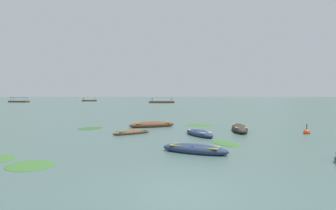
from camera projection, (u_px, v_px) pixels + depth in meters
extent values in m
plane|color=#425B56|center=(175.00, 97.00, 1506.49)|extent=(6000.00, 6000.00, 0.00)
cone|color=#56665B|center=(10.00, 69.00, 1702.75)|extent=(1277.31, 1277.31, 354.22)
cone|color=#56665B|center=(160.00, 79.00, 1655.89)|extent=(626.17, 626.17, 217.99)
cone|color=slate|center=(238.00, 62.00, 1745.02)|extent=(1446.48, 1446.48, 455.61)
cone|color=#56665B|center=(315.00, 56.00, 1667.96)|extent=(1427.09, 1427.09, 502.83)
ellipsoid|color=#2D2826|center=(240.00, 128.00, 21.67)|extent=(1.76, 4.53, 0.70)
cube|color=olive|center=(240.00, 126.00, 21.66)|extent=(1.27, 3.26, 0.05)
cube|color=#2D2826|center=(240.00, 125.00, 21.66)|extent=(0.81, 0.19, 0.04)
ellipsoid|color=navy|center=(195.00, 149.00, 13.38)|extent=(3.57, 2.37, 0.55)
cube|color=olive|center=(195.00, 146.00, 13.37)|extent=(2.57, 1.71, 0.05)
cube|color=navy|center=(195.00, 145.00, 13.37)|extent=(0.37, 0.68, 0.04)
ellipsoid|color=brown|center=(132.00, 132.00, 20.09)|extent=(2.94, 2.52, 0.41)
cube|color=#197A56|center=(132.00, 131.00, 20.08)|extent=(2.12, 1.81, 0.05)
cube|color=brown|center=(132.00, 130.00, 20.08)|extent=(0.41, 0.51, 0.04)
ellipsoid|color=brown|center=(152.00, 125.00, 24.58)|extent=(4.43, 2.77, 0.64)
cube|color=orange|center=(152.00, 123.00, 24.57)|extent=(3.19, 2.00, 0.05)
cube|color=brown|center=(152.00, 122.00, 24.57)|extent=(0.39, 0.76, 0.04)
ellipsoid|color=navy|center=(199.00, 133.00, 19.14)|extent=(2.34, 3.39, 0.54)
cube|color=#B7B2A3|center=(199.00, 131.00, 19.14)|extent=(1.68, 2.44, 0.05)
cube|color=navy|center=(199.00, 130.00, 19.14)|extent=(0.68, 0.38, 0.04)
cube|color=brown|center=(19.00, 102.00, 121.14)|extent=(8.90, 3.70, 0.90)
cylinder|color=#4C4742|center=(11.00, 99.00, 120.47)|extent=(0.10, 0.10, 1.80)
cylinder|color=#4C4742|center=(14.00, 99.00, 122.59)|extent=(0.10, 0.10, 1.80)
cylinder|color=#4C4742|center=(24.00, 99.00, 119.62)|extent=(0.10, 0.10, 1.80)
cylinder|color=#4C4742|center=(27.00, 99.00, 121.74)|extent=(0.10, 0.10, 1.80)
cube|color=#334C75|center=(19.00, 97.00, 121.08)|extent=(7.48, 3.11, 0.12)
cube|color=brown|center=(162.00, 102.00, 111.60)|extent=(10.57, 4.22, 0.90)
cylinder|color=#4C4742|center=(152.00, 100.00, 110.06)|extent=(0.10, 0.10, 1.80)
cylinder|color=#4C4742|center=(152.00, 100.00, 113.04)|extent=(0.10, 0.10, 1.80)
cylinder|color=#4C4742|center=(171.00, 100.00, 110.09)|extent=(0.10, 0.10, 1.80)
cylinder|color=#4C4742|center=(171.00, 100.00, 113.07)|extent=(0.10, 0.10, 1.80)
cube|color=beige|center=(162.00, 97.00, 111.54)|extent=(8.87, 3.55, 0.12)
cube|color=#4C3323|center=(89.00, 101.00, 147.56)|extent=(8.39, 5.02, 0.90)
cylinder|color=#4C4742|center=(83.00, 99.00, 145.68)|extent=(0.10, 0.10, 1.80)
cylinder|color=#4C4742|center=(84.00, 99.00, 147.91)|extent=(0.10, 0.10, 1.80)
cylinder|color=#4C4742|center=(95.00, 99.00, 147.13)|extent=(0.10, 0.10, 1.80)
cylinder|color=#4C4742|center=(95.00, 99.00, 149.36)|extent=(0.10, 0.10, 1.80)
cube|color=beige|center=(89.00, 97.00, 147.49)|extent=(7.04, 4.22, 0.12)
sphere|color=#DB4C1E|center=(307.00, 132.00, 20.13)|extent=(0.48, 0.48, 0.48)
cylinder|color=black|center=(307.00, 128.00, 20.12)|extent=(0.06, 0.06, 0.64)
ellipsoid|color=#38662D|center=(200.00, 125.00, 25.97)|extent=(3.40, 3.29, 0.14)
ellipsoid|color=#38662D|center=(30.00, 166.00, 10.86)|extent=(2.57, 2.46, 0.14)
ellipsoid|color=#2D5628|center=(90.00, 129.00, 23.35)|extent=(2.72, 2.99, 0.14)
ellipsoid|color=#38662D|center=(226.00, 144.00, 15.92)|extent=(2.18, 2.77, 0.14)
ellipsoid|color=#38662D|center=(2.00, 159.00, 12.13)|extent=(1.67, 1.95, 0.14)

